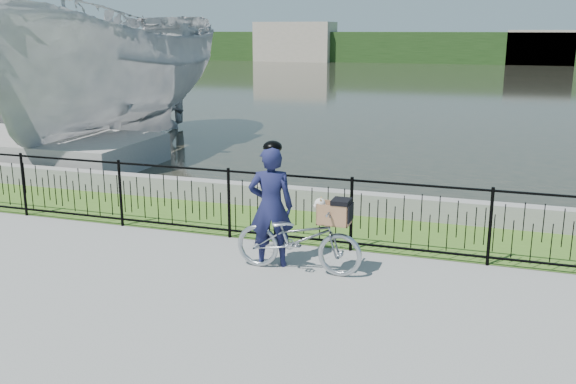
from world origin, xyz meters
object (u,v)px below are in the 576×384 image
(bicycle_rig, at_px, (299,238))
(boat_near, at_px, (111,72))
(boat_far, at_px, (17,82))
(cyclist, at_px, (271,205))

(bicycle_rig, xyz_separation_m, boat_near, (-7.61, 7.15, 1.67))
(bicycle_rig, relative_size, boat_near, 0.17)
(bicycle_rig, bearing_deg, boat_near, 136.79)
(boat_near, relative_size, boat_far, 0.83)
(bicycle_rig, bearing_deg, boat_far, 140.71)
(bicycle_rig, xyz_separation_m, cyclist, (-0.45, 0.09, 0.40))
(bicycle_rig, xyz_separation_m, boat_far, (-15.78, 12.91, 0.76))
(boat_near, height_order, boat_far, boat_near)
(cyclist, bearing_deg, boat_far, 140.11)
(boat_near, distance_m, boat_far, 10.03)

